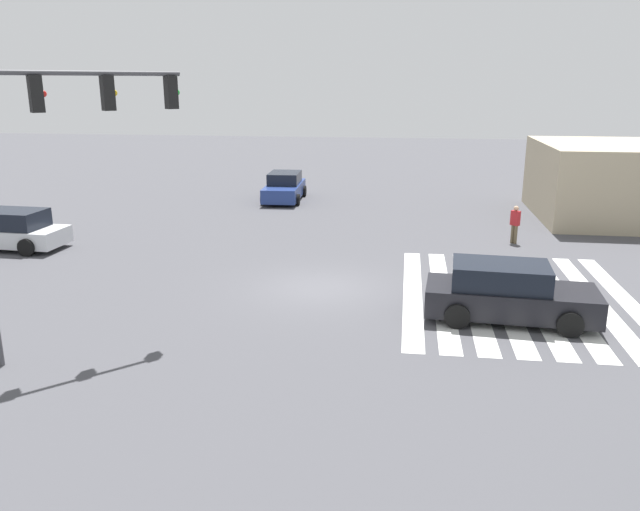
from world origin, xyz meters
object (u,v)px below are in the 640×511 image
traffic_signal_mast (48,146)px  car_4 (284,188)px  car_0 (10,230)px  pedestrian (515,223)px  car_1 (508,293)px

traffic_signal_mast → car_4: size_ratio=1.50×
car_0 → car_4: (12.21, -9.07, -0.03)m
pedestrian → car_4: bearing=-80.1°
car_1 → car_4: bearing=123.8°
car_0 → car_4: bearing=-124.0°
car_1 → car_4: (17.60, 9.98, -0.06)m
traffic_signal_mast → car_0: bearing=85.1°
car_0 → pedestrian: size_ratio=2.84×
car_0 → car_1: 19.79m
car_0 → car_1: size_ratio=0.93×
car_0 → car_4: car_0 is taller
pedestrian → car_1: bearing=36.0°
car_0 → car_4: size_ratio=0.97×
car_1 → pedestrian: (9.12, -1.62, 0.10)m
traffic_signal_mast → pedestrian: (12.78, -13.04, -4.28)m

